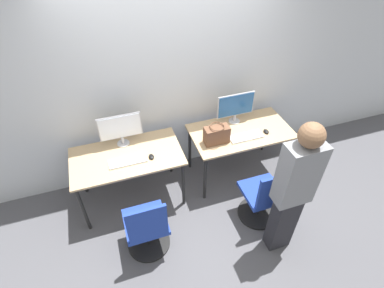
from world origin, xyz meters
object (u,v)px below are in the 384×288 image
at_px(mouse_right, 266,131).
at_px(office_chair_right, 263,199).
at_px(keyboard_right, 246,137).
at_px(handbag, 217,135).
at_px(keyboard_left, 128,161).
at_px(mouse_left, 151,157).
at_px(office_chair_left, 147,229).
at_px(person_right, 294,189).
at_px(monitor_right, 236,107).
at_px(monitor_left, 120,128).

relative_size(mouse_right, office_chair_right, 0.10).
height_order(keyboard_right, office_chair_right, office_chair_right).
xyz_separation_m(keyboard_right, handbag, (-0.38, 0.03, 0.11)).
bearing_deg(mouse_right, handbag, 177.49).
xyz_separation_m(keyboard_left, keyboard_right, (1.46, -0.04, 0.00)).
bearing_deg(office_chair_right, mouse_left, 148.89).
bearing_deg(handbag, keyboard_left, 179.86).
bearing_deg(office_chair_left, mouse_right, 20.74).
distance_m(keyboard_left, mouse_right, 1.74).
height_order(mouse_right, person_right, person_right).
height_order(monitor_right, mouse_right, monitor_right).
relative_size(mouse_right, handbag, 0.30).
bearing_deg(office_chair_right, handbag, 114.87).
bearing_deg(keyboard_right, office_chair_right, -94.82).
distance_m(office_chair_right, handbag, 0.92).
xyz_separation_m(monitor_left, office_chair_right, (1.40, -1.04, -0.61)).
relative_size(mouse_left, handbag, 0.30).
distance_m(keyboard_left, monitor_right, 1.51).
distance_m(office_chair_right, person_right, 0.68).
bearing_deg(mouse_right, mouse_left, 179.63).
distance_m(mouse_left, monitor_right, 1.26).
relative_size(office_chair_left, office_chair_right, 1.00).
distance_m(keyboard_left, person_right, 1.79).
distance_m(keyboard_right, office_chair_right, 0.78).
height_order(monitor_right, handbag, monitor_right).
bearing_deg(office_chair_right, keyboard_right, 85.18).
height_order(monitor_left, keyboard_left, monitor_left).
height_order(mouse_left, keyboard_right, mouse_left).
bearing_deg(keyboard_left, office_chair_left, -86.98).
height_order(monitor_left, monitor_right, same).
bearing_deg(keyboard_right, monitor_right, 90.00).
height_order(monitor_left, person_right, person_right).
height_order(keyboard_right, mouse_right, mouse_right).
distance_m(monitor_left, mouse_left, 0.49).
bearing_deg(person_right, keyboard_right, 87.84).
distance_m(office_chair_left, office_chair_right, 1.37).
distance_m(mouse_left, handbag, 0.81).
distance_m(mouse_right, person_right, 1.10).
distance_m(keyboard_right, mouse_right, 0.28).
bearing_deg(keyboard_left, monitor_left, 90.00).
xyz_separation_m(monitor_right, handbag, (-0.38, -0.31, -0.12)).
relative_size(monitor_right, handbag, 1.66).
xyz_separation_m(office_chair_left, mouse_right, (1.71, 0.65, 0.40)).
bearing_deg(monitor_right, handbag, -140.70).
xyz_separation_m(monitor_right, person_right, (-0.04, -1.38, -0.04)).
bearing_deg(mouse_left, keyboard_right, -0.71).
distance_m(monitor_right, handbag, 0.51).
distance_m(keyboard_left, office_chair_left, 0.78).
relative_size(keyboard_left, keyboard_right, 1.00).
relative_size(monitor_left, keyboard_right, 1.17).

